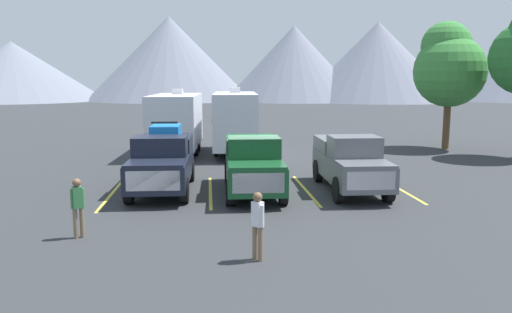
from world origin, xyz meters
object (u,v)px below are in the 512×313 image
pickup_truck_a (163,159)px  pickup_truck_b (253,163)px  camper_trailer_b (235,119)px  person_a (258,221)px  camper_trailer_a (176,120)px  pickup_truck_c (349,161)px  person_b (78,204)px

pickup_truck_a → pickup_truck_b: (3.44, -0.67, -0.07)m
pickup_truck_a → camper_trailer_b: (3.32, 9.12, 0.79)m
camper_trailer_b → pickup_truck_b: bearing=-89.3°
pickup_truck_b → person_a: size_ratio=3.35×
pickup_truck_b → pickup_truck_a: bearing=169.0°
pickup_truck_b → camper_trailer_a: camper_trailer_a is taller
pickup_truck_b → pickup_truck_c: (3.78, -0.02, -0.01)m
camper_trailer_a → camper_trailer_b: camper_trailer_b is taller
pickup_truck_b → camper_trailer_b: 9.83m
pickup_truck_c → camper_trailer_b: bearing=111.7°
pickup_truck_a → person_a: bearing=-70.0°
pickup_truck_b → camper_trailer_a: (-3.50, 10.38, 0.81)m
pickup_truck_c → person_b: size_ratio=3.34×
camper_trailer_a → person_b: 15.65m
pickup_truck_a → pickup_truck_b: 3.51m
pickup_truck_b → person_b: bearing=-135.5°
pickup_truck_a → camper_trailer_b: size_ratio=0.72×
camper_trailer_b → person_b: bearing=-108.9°
pickup_truck_a → camper_trailer_b: camper_trailer_b is taller
camper_trailer_b → camper_trailer_a: bearing=170.1°
pickup_truck_c → person_a: (-4.32, -7.30, -0.17)m
pickup_truck_c → person_b: pickup_truck_c is taller
pickup_truck_a → pickup_truck_c: 7.25m
pickup_truck_c → person_a: bearing=-120.6°
pickup_truck_a → person_a: 8.50m
pickup_truck_b → pickup_truck_c: bearing=-0.2°
pickup_truck_c → camper_trailer_a: bearing=125.0°
pickup_truck_b → person_a: pickup_truck_b is taller
camper_trailer_a → person_b: bearing=-96.4°
pickup_truck_a → person_a: (2.91, -7.98, -0.25)m
pickup_truck_a → pickup_truck_c: pickup_truck_a is taller
person_b → pickup_truck_a: bearing=72.8°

